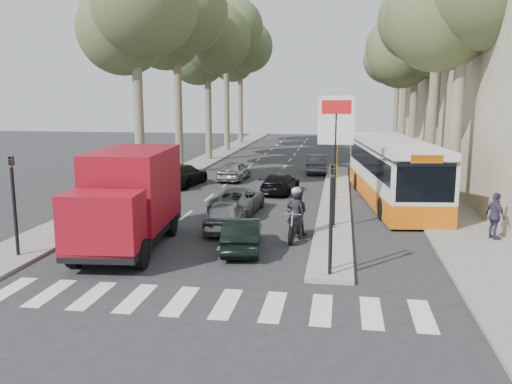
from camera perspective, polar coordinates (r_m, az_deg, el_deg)
ground at (r=18.96m, az=-2.08°, el=-7.13°), size 120.00×120.00×0.00m
sidewalk_right at (r=43.41m, az=15.69°, el=2.47°), size 3.20×70.00×0.12m
median_left at (r=47.51m, az=-5.07°, el=3.46°), size 2.40×64.00×0.12m
traffic_island at (r=29.29m, az=8.35°, el=-0.83°), size 1.50×26.00×0.16m
building_far at (r=53.17m, az=22.57°, el=12.03°), size 11.00×20.00×16.00m
billboard at (r=22.83m, az=8.37°, el=5.23°), size 1.50×12.10×5.60m
traffic_light_island at (r=16.56m, az=7.96°, el=-0.90°), size 0.16×0.41×3.60m
traffic_light_left at (r=20.35m, az=-24.21°, el=0.37°), size 0.16×0.41×3.60m
tree_l_a at (r=32.30m, az=-12.36°, el=18.44°), size 7.40×7.20×14.10m
tree_l_b at (r=39.93m, az=-8.18°, el=17.96°), size 7.40×7.20×14.88m
tree_l_c at (r=47.43m, az=-4.96°, el=15.53°), size 7.40×7.20×13.71m
tree_l_d at (r=55.38m, az=-3.02°, el=16.58°), size 7.40×7.20×15.66m
tree_l_e at (r=63.12m, az=-1.54°, el=14.88°), size 7.40×7.20×14.49m
tree_r_c at (r=44.39m, az=16.71°, el=15.06°), size 7.40×7.20×13.32m
tree_r_d at (r=52.44m, az=15.73°, el=15.83°), size 7.40×7.20×14.88m
tree_r_e at (r=60.32m, az=14.91°, el=14.43°), size 7.40×7.20×14.10m
silver_hatchback at (r=22.82m, az=-3.23°, el=-2.44°), size 1.81×3.91×1.30m
dark_hatchback at (r=19.87m, az=-1.49°, el=-4.45°), size 1.79×3.89×1.23m
queue_car_a at (r=26.19m, az=-1.91°, el=-0.84°), size 2.19×4.53×1.24m
queue_car_b at (r=31.36m, az=2.56°, el=0.94°), size 2.13×4.19×1.17m
queue_car_c at (r=35.98m, az=-2.30°, el=2.28°), size 1.82×4.01×1.33m
queue_car_d at (r=39.64m, az=6.49°, el=2.98°), size 1.47×4.12×1.35m
queue_car_e at (r=34.14m, az=-7.78°, el=1.80°), size 2.50×4.95×1.38m
red_truck at (r=20.55m, az=-13.24°, el=-0.56°), size 3.08×6.94×3.60m
city_bus at (r=29.33m, az=14.22°, el=2.29°), size 4.24×12.88×3.33m
motorcycle at (r=21.60m, az=4.24°, el=-2.37°), size 0.92×2.46×2.09m
pedestrian_near at (r=22.83m, az=23.88°, el=-2.32°), size 0.88×1.19×1.83m
pedestrian_far at (r=26.92m, az=16.90°, el=-0.40°), size 1.00×0.45×1.54m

